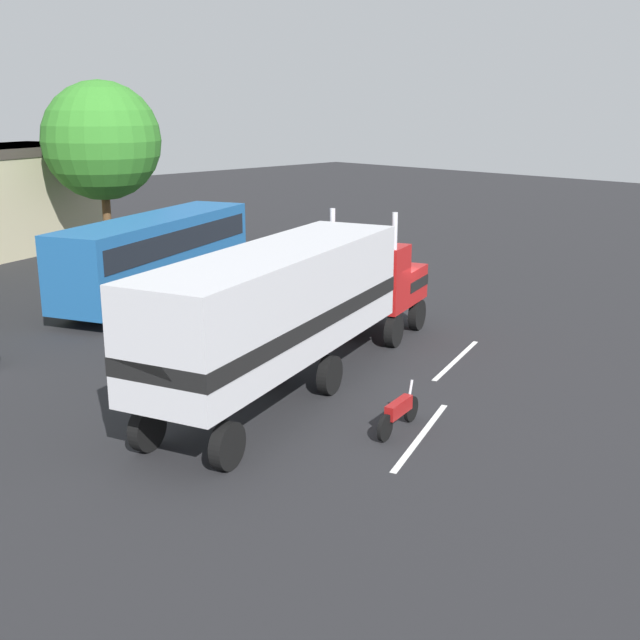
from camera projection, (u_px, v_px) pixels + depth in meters
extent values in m
plane|color=#232326|center=(379.00, 336.00, 27.62)|extent=(120.00, 120.00, 0.00)
cube|color=silver|center=(456.00, 360.00, 25.02)|extent=(4.22, 1.55, 0.01)
cube|color=silver|center=(421.00, 436.00, 19.30)|extent=(4.15, 1.77, 0.01)
cube|color=#B21919|center=(386.00, 282.00, 28.16)|extent=(2.51, 2.95, 1.20)
cube|color=#B21919|center=(369.00, 277.00, 26.65)|extent=(2.13, 2.82, 2.20)
cube|color=silver|center=(395.00, 277.00, 28.98)|extent=(0.76, 2.01, 1.08)
cube|color=black|center=(386.00, 280.00, 28.15)|extent=(2.53, 2.99, 0.36)
cylinder|color=silver|center=(332.00, 259.00, 26.48)|extent=(0.18, 0.18, 3.40)
cylinder|color=silver|center=(394.00, 265.00, 25.54)|extent=(0.18, 0.18, 3.40)
cube|color=silver|center=(276.00, 302.00, 21.01)|extent=(10.78, 5.86, 2.80)
cube|color=black|center=(277.00, 317.00, 21.12)|extent=(10.79, 5.90, 0.44)
cylinder|color=silver|center=(339.00, 306.00, 27.89)|extent=(1.44, 1.03, 0.64)
cylinder|color=black|center=(360.00, 308.00, 29.20)|extent=(1.14, 0.64, 1.10)
cylinder|color=black|center=(417.00, 315.00, 28.26)|extent=(1.14, 0.64, 1.10)
cylinder|color=black|center=(334.00, 323.00, 27.21)|extent=(1.14, 0.64, 1.10)
cylinder|color=black|center=(394.00, 331.00, 26.27)|extent=(1.14, 0.64, 1.10)
cylinder|color=black|center=(261.00, 364.00, 22.92)|extent=(1.14, 0.64, 1.10)
cylinder|color=black|center=(330.00, 375.00, 21.99)|extent=(1.14, 0.64, 1.10)
cylinder|color=black|center=(147.00, 428.00, 18.38)|extent=(1.14, 0.64, 1.10)
cylinder|color=black|center=(227.00, 446.00, 17.44)|extent=(1.14, 0.64, 1.10)
cylinder|color=black|center=(222.00, 356.00, 24.05)|extent=(0.18, 0.18, 0.82)
cylinder|color=black|center=(220.00, 358.00, 23.92)|extent=(0.18, 0.18, 0.82)
cylinder|color=#A5728C|center=(220.00, 335.00, 23.80)|extent=(0.34, 0.34, 0.58)
sphere|color=tan|center=(220.00, 322.00, 23.69)|extent=(0.23, 0.23, 0.23)
cube|color=black|center=(215.00, 333.00, 23.87)|extent=(0.30, 0.24, 0.36)
cube|color=#1E5999|center=(156.00, 253.00, 32.29)|extent=(11.11, 6.70, 2.90)
cube|color=black|center=(156.00, 239.00, 32.13)|extent=(10.52, 6.47, 0.90)
cylinder|color=black|center=(187.00, 267.00, 36.74)|extent=(1.03, 0.65, 1.00)
cylinder|color=black|center=(229.00, 270.00, 35.94)|extent=(1.03, 0.65, 1.00)
cylinder|color=black|center=(78.00, 305.00, 29.76)|extent=(1.03, 0.65, 1.00)
cylinder|color=black|center=(129.00, 311.00, 28.96)|extent=(1.03, 0.65, 1.00)
cylinder|color=black|center=(411.00, 409.00, 20.13)|extent=(0.67, 0.25, 0.66)
cylinder|color=black|center=(385.00, 428.00, 18.94)|extent=(0.67, 0.25, 0.66)
cube|color=maroon|center=(399.00, 408.00, 19.46)|extent=(1.13, 0.49, 0.36)
cylinder|color=silver|center=(410.00, 393.00, 19.93)|extent=(0.29, 0.13, 0.69)
cylinder|color=brown|center=(107.00, 220.00, 41.59)|extent=(0.44, 0.44, 3.87)
sphere|color=#348028|center=(102.00, 141.00, 40.52)|extent=(6.06, 6.06, 6.06)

